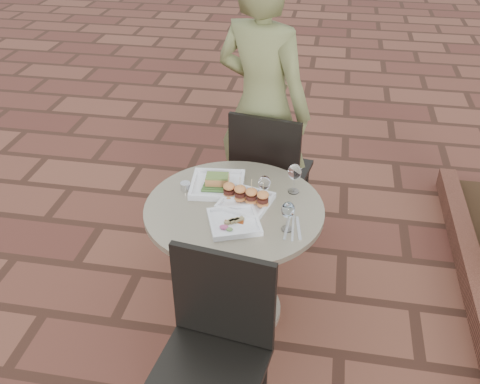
% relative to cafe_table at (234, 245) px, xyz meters
% --- Properties ---
extents(ground, '(60.00, 60.00, 0.00)m').
position_rel_cafe_table_xyz_m(ground, '(-0.24, -0.21, -0.48)').
color(ground, brown).
rests_on(ground, ground).
extents(cafe_table, '(0.90, 0.90, 0.73)m').
position_rel_cafe_table_xyz_m(cafe_table, '(0.00, 0.00, 0.00)').
color(cafe_table, gray).
rests_on(cafe_table, ground).
extents(chair_far, '(0.51, 0.51, 0.93)m').
position_rel_cafe_table_xyz_m(chair_far, '(0.08, 0.72, 0.07)').
color(chair_far, black).
rests_on(chair_far, ground).
extents(chair_near, '(0.50, 0.50, 0.93)m').
position_rel_cafe_table_xyz_m(chair_near, '(0.05, -0.70, 0.07)').
color(chair_near, black).
rests_on(chair_near, ground).
extents(diner, '(0.76, 0.65, 1.76)m').
position_rel_cafe_table_xyz_m(diner, '(0.02, 0.85, 0.40)').
color(diner, brown).
rests_on(diner, ground).
extents(plate_salmon, '(0.30, 0.30, 0.08)m').
position_rel_cafe_table_xyz_m(plate_salmon, '(-0.12, 0.16, 0.27)').
color(plate_salmon, white).
rests_on(plate_salmon, cafe_table).
extents(plate_sliders, '(0.29, 0.29, 0.15)m').
position_rel_cafe_table_xyz_m(plate_sliders, '(0.05, 0.03, 0.28)').
color(plate_sliders, white).
rests_on(plate_sliders, cafe_table).
extents(plate_tuna, '(0.30, 0.30, 0.03)m').
position_rel_cafe_table_xyz_m(plate_tuna, '(0.03, -0.14, 0.26)').
color(plate_tuna, white).
rests_on(plate_tuna, cafe_table).
extents(wine_glass_right, '(0.06, 0.06, 0.15)m').
position_rel_cafe_table_xyz_m(wine_glass_right, '(0.28, -0.14, 0.35)').
color(wine_glass_right, white).
rests_on(wine_glass_right, cafe_table).
extents(wine_glass_mid, '(0.06, 0.06, 0.15)m').
position_rel_cafe_table_xyz_m(wine_glass_mid, '(0.14, 0.08, 0.35)').
color(wine_glass_mid, white).
rests_on(wine_glass_mid, cafe_table).
extents(wine_glass_far, '(0.07, 0.07, 0.16)m').
position_rel_cafe_table_xyz_m(wine_glass_far, '(0.28, 0.19, 0.36)').
color(wine_glass_far, white).
rests_on(wine_glass_far, cafe_table).
extents(steel_ramekin, '(0.07, 0.07, 0.04)m').
position_rel_cafe_table_xyz_m(steel_ramekin, '(-0.28, 0.11, 0.27)').
color(steel_ramekin, silver).
rests_on(steel_ramekin, cafe_table).
extents(cutlery_set, '(0.12, 0.22, 0.00)m').
position_rel_cafe_table_xyz_m(cutlery_set, '(0.31, -0.12, 0.25)').
color(cutlery_set, silver).
rests_on(cutlery_set, cafe_table).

